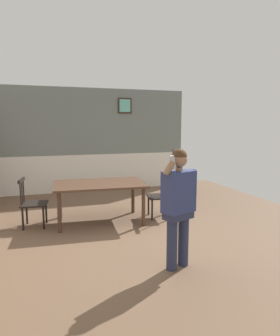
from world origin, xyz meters
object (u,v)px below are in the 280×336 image
(chair_near_window, at_px, (32,203))
(chair_by_doorway, at_px, (161,195))
(dining_table, at_px, (100,187))
(person_figure, at_px, (179,201))

(chair_near_window, relative_size, chair_by_doorway, 0.93)
(dining_table, distance_m, chair_by_doorway, 1.27)
(chair_near_window, height_order, person_figure, person_figure)
(chair_near_window, xyz_separation_m, chair_by_doorway, (2.49, -0.19, 0.01))
(dining_table, distance_m, chair_near_window, 1.27)
(dining_table, distance_m, person_figure, 2.33)
(chair_by_doorway, xyz_separation_m, person_figure, (-0.64, -2.14, 0.44))
(person_figure, bearing_deg, chair_by_doorway, -126.26)
(chair_by_doorway, bearing_deg, person_figure, 172.23)
(chair_by_doorway, bearing_deg, dining_table, 94.36)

